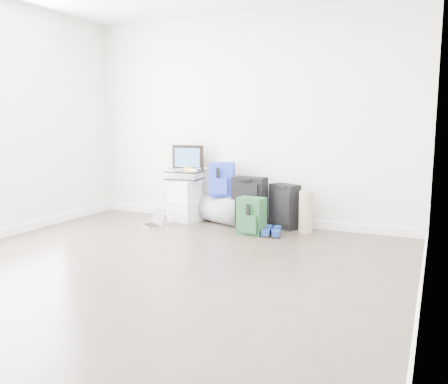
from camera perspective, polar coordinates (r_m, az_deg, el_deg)
The scene contains 14 objects.
ground at distance 4.22m, azimuth -10.26°, elevation -10.07°, with size 5.00×5.00×0.00m, color #3B322B.
room_envelope at distance 4.04m, azimuth -10.78°, elevation 13.85°, with size 4.52×5.02×2.71m.
boxes_stack at distance 6.39m, azimuth -4.75°, elevation -1.00°, with size 0.46×0.41×0.56m.
briefcase at distance 6.34m, azimuth -4.79°, elevation 2.04°, with size 0.43×0.32×0.13m, color #B2B2B7.
painting at distance 6.41m, azimuth -4.39°, elevation 4.16°, with size 0.44×0.07×0.33m.
drone at distance 6.28m, azimuth -4.25°, elevation 2.78°, with size 0.43×0.43×0.05m.
duffel_bag at distance 6.23m, azimuth -0.17°, elevation -2.14°, with size 0.37×0.37×0.59m, color gray.
blue_backpack at distance 6.14m, azimuth -0.29°, elevation 1.44°, with size 0.35×0.30×0.44m.
large_suitcase at distance 6.02m, azimuth 3.06°, elevation -1.22°, with size 0.41×0.27×0.64m.
green_backpack at distance 5.64m, azimuth 3.29°, elevation -2.98°, with size 0.34×0.27×0.44m.
carry_on at distance 5.98m, azimuth 7.27°, elevation -1.74°, with size 0.41×0.35×0.56m.
shoes at distance 5.60m, azimuth 5.66°, elevation -4.89°, with size 0.27×0.27×0.08m.
rolled_rug at distance 5.80m, azimuth 9.81°, elevation -2.38°, with size 0.16×0.16×0.50m, color tan.
laptop at distance 6.18m, azimuth -8.41°, elevation -3.55°, with size 0.39×0.36×0.22m.
Camera 1 is at (2.30, -3.28, 1.34)m, focal length 38.00 mm.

